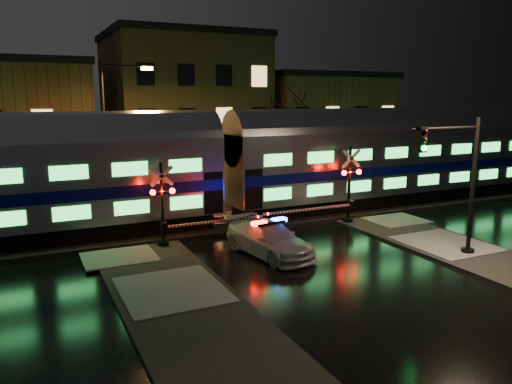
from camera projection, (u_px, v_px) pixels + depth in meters
ground at (291, 247)px, 23.00m from camera, size 120.00×120.00×0.00m
ballast at (246, 221)px, 27.41m from camera, size 90.00×4.20×0.24m
sidewalk_left at (200, 326)px, 14.92m from camera, size 4.00×20.00×0.12m
sidewalk_right at (501, 264)px, 20.41m from camera, size 4.00×20.00×0.12m
building_mid at (183, 109)px, 42.71m from camera, size 12.00×11.00×11.50m
building_right at (315, 124)px, 48.04m from camera, size 12.00×10.00×8.50m
train at (223, 163)px, 26.22m from camera, size 51.00×3.12×5.92m
police_car at (269, 239)px, 21.74m from camera, size 2.74×5.14×1.58m
crossing_signal_right at (344, 193)px, 26.64m from camera, size 5.98×0.66×4.24m
crossing_signal_left at (171, 213)px, 22.63m from camera, size 5.56×0.65×3.93m
traffic_light at (458, 186)px, 20.75m from camera, size 3.87×0.70×5.98m
streetlight at (109, 130)px, 27.33m from camera, size 2.90×0.30×8.69m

